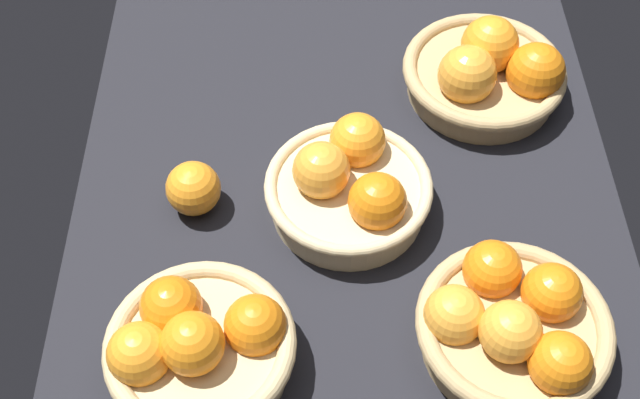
% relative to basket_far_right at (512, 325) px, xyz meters
% --- Properties ---
extents(market_tray, '(0.84, 0.72, 0.03)m').
position_rel_basket_far_right_xyz_m(market_tray, '(-0.21, -0.18, -0.06)').
color(market_tray, black).
rests_on(market_tray, ground).
extents(basket_far_right, '(0.22, 0.22, 0.11)m').
position_rel_basket_far_right_xyz_m(basket_far_right, '(0.00, 0.00, 0.00)').
color(basket_far_right, tan).
rests_on(basket_far_right, market_tray).
extents(basket_near_right, '(0.21, 0.21, 0.11)m').
position_rel_basket_far_right_xyz_m(basket_near_right, '(0.02, -0.35, 0.00)').
color(basket_near_right, tan).
rests_on(basket_near_right, market_tray).
extents(basket_center, '(0.21, 0.21, 0.11)m').
position_rel_basket_far_right_xyz_m(basket_center, '(-0.20, -0.18, -0.00)').
color(basket_center, '#D3BC8C').
rests_on(basket_center, market_tray).
extents(basket_far_left, '(0.23, 0.23, 0.11)m').
position_rel_basket_far_right_xyz_m(basket_far_left, '(-0.41, 0.03, -0.00)').
color(basket_far_left, tan).
rests_on(basket_far_left, market_tray).
extents(loose_orange_front_gap, '(0.07, 0.07, 0.07)m').
position_rel_basket_far_right_xyz_m(loose_orange_front_gap, '(-0.20, -0.38, -0.01)').
color(loose_orange_front_gap, orange).
rests_on(loose_orange_front_gap, market_tray).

